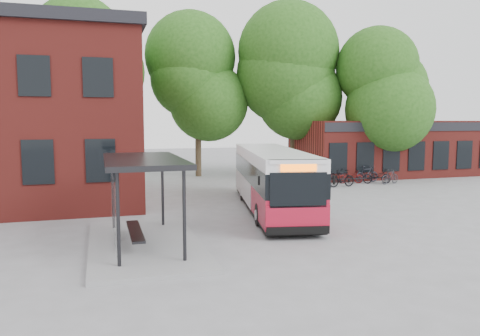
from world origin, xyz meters
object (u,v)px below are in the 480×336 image
object	(u,v)px
bicycle_6	(377,176)
bicycle_2	(335,176)
bicycle_0	(316,177)
bicycle_1	(318,177)
bicycle_7	(390,177)
bicycle_4	(350,177)
bus_shelter	(144,202)
bicycle_3	(342,178)
bicycle_5	(367,174)
city_bus	(272,180)

from	to	relation	value
bicycle_6	bicycle_2	bearing A→B (deg)	78.25
bicycle_0	bicycle_1	world-z (taller)	bicycle_1
bicycle_0	bicycle_7	xyz separation A→B (m)	(4.55, -1.28, 0.03)
bicycle_0	bicycle_4	distance (m)	2.28
bus_shelter	bicycle_3	world-z (taller)	bus_shelter
bicycle_0	bicycle_6	size ratio (longest dim) A/B	0.91
bicycle_1	bus_shelter	bearing A→B (deg)	124.76
bus_shelter	bicycle_6	distance (m)	19.06
bus_shelter	bicycle_5	xyz separation A→B (m)	(15.34, 11.46, -0.91)
city_bus	bicycle_1	xyz separation A→B (m)	(5.99, 7.45, -0.92)
city_bus	bicycle_5	bearing A→B (deg)	48.17
city_bus	bicycle_6	bearing A→B (deg)	44.62
bicycle_2	bicycle_4	xyz separation A→B (m)	(0.76, -0.63, -0.03)
bus_shelter	bicycle_0	distance (m)	16.59
bicycle_6	bicycle_7	distance (m)	0.81
bicycle_0	bicycle_6	xyz separation A→B (m)	(3.89, -0.82, 0.04)
bicycle_0	bicycle_4	bearing A→B (deg)	-120.55
city_bus	bicycle_5	xyz separation A→B (m)	(9.28, 7.04, -0.83)
bicycle_6	bus_shelter	bearing A→B (deg)	138.76
bicycle_4	bicycle_3	bearing A→B (deg)	145.79
city_bus	bicycle_7	size ratio (longest dim) A/B	6.86
bicycle_5	city_bus	bearing A→B (deg)	119.80
bicycle_1	bicycle_7	xyz separation A→B (m)	(4.29, -1.52, 0.02)
bicycle_2	bicycle_4	bearing A→B (deg)	-134.90
bicycle_0	bus_shelter	bearing A→B (deg)	111.51
bicycle_3	bicycle_7	size ratio (longest dim) A/B	1.13
bicycle_4	bicycle_7	distance (m)	2.49
bicycle_3	bicycle_1	bearing A→B (deg)	15.68
bicycle_2	bicycle_0	bearing A→B (deg)	97.23
bicycle_7	bicycle_5	bearing A→B (deg)	24.32
bus_shelter	bicycle_4	bearing A→B (deg)	38.92
bicycle_1	bicycle_3	size ratio (longest dim) A/B	0.85
bicycle_0	bicycle_1	distance (m)	0.35
bicycle_4	bicycle_6	xyz separation A→B (m)	(1.62, -0.53, 0.05)
bicycle_2	bicycle_6	distance (m)	2.65
bicycle_0	bicycle_7	bearing A→B (deg)	-128.89
bicycle_1	bicycle_7	bearing A→B (deg)	-119.33
bus_shelter	city_bus	xyz separation A→B (m)	(6.06, 4.42, -0.07)
city_bus	bicycle_2	xyz separation A→B (m)	(7.23, 7.55, -0.91)
city_bus	bicycle_4	xyz separation A→B (m)	(7.99, 6.92, -0.94)
bicycle_1	bicycle_4	size ratio (longest dim) A/B	0.93
city_bus	bicycle_0	distance (m)	9.26
bicycle_1	bicycle_3	world-z (taller)	bicycle_3
bicycle_1	bicycle_4	world-z (taller)	bicycle_1
bicycle_3	city_bus	bearing A→B (deg)	125.37
bicycle_0	bicycle_7	size ratio (longest dim) A/B	1.06
bus_shelter	bicycle_3	size ratio (longest dim) A/B	3.92
bicycle_2	bicycle_7	xyz separation A→B (m)	(3.05, -1.62, 0.01)
bicycle_4	bicycle_7	bearing A→B (deg)	-101.55
bicycle_0	bicycle_4	world-z (taller)	bicycle_0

